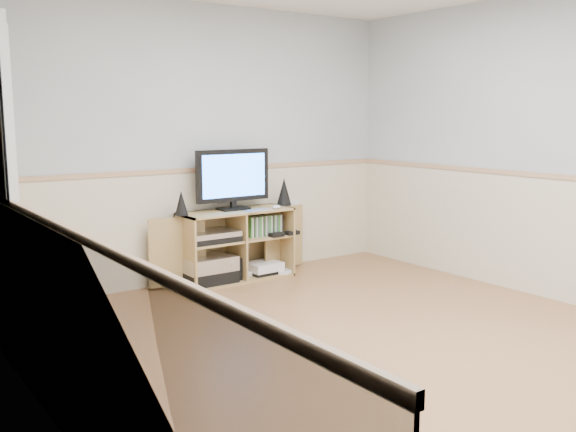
{
  "coord_description": "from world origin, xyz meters",
  "views": [
    {
      "loc": [
        -2.79,
        -2.97,
        1.51
      ],
      "look_at": [
        0.19,
        1.2,
        0.7
      ],
      "focal_mm": 40.0,
      "sensor_mm": 36.0,
      "label": 1
    }
  ],
  "objects_px": {
    "keyboard": "(257,210)",
    "game_consoles": "(262,268)",
    "media_cabinet": "(234,244)",
    "monitor": "(233,177)"
  },
  "relations": [
    {
      "from": "monitor",
      "to": "game_consoles",
      "type": "xyz_separation_m",
      "value": [
        0.27,
        -0.06,
        -0.88
      ]
    },
    {
      "from": "media_cabinet",
      "to": "game_consoles",
      "type": "bearing_deg",
      "value": -12.85
    },
    {
      "from": "media_cabinet",
      "to": "game_consoles",
      "type": "distance_m",
      "value": 0.38
    },
    {
      "from": "monitor",
      "to": "keyboard",
      "type": "distance_m",
      "value": 0.38
    },
    {
      "from": "monitor",
      "to": "game_consoles",
      "type": "bearing_deg",
      "value": -12.51
    },
    {
      "from": "media_cabinet",
      "to": "game_consoles",
      "type": "relative_size",
      "value": 3.66
    },
    {
      "from": "keyboard",
      "to": "monitor",
      "type": "bearing_deg",
      "value": 115.38
    },
    {
      "from": "monitor",
      "to": "keyboard",
      "type": "height_order",
      "value": "monitor"
    },
    {
      "from": "monitor",
      "to": "game_consoles",
      "type": "distance_m",
      "value": 0.92
    },
    {
      "from": "keyboard",
      "to": "game_consoles",
      "type": "xyz_separation_m",
      "value": [
        0.13,
        0.13,
        -0.59
      ]
    }
  ]
}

